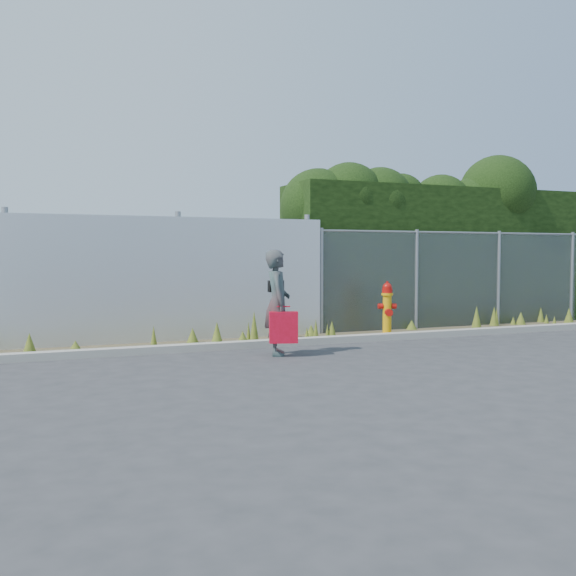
{
  "coord_description": "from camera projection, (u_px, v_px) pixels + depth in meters",
  "views": [
    {
      "loc": [
        -4.2,
        -8.14,
        1.54
      ],
      "look_at": [
        -0.3,
        1.4,
        1.0
      ],
      "focal_mm": 40.0,
      "sensor_mm": 36.0,
      "label": 1
    }
  ],
  "objects": [
    {
      "name": "black_shoulder_bag",
      "position": [
        276.0,
        286.0,
        9.96
      ],
      "size": [
        0.24,
        0.1,
        0.18
      ],
      "rotation": [
        0.0,
        0.0,
        0.03
      ],
      "color": "black"
    },
    {
      "name": "hedge",
      "position": [
        439.0,
        234.0,
        14.47
      ],
      "size": [
        7.53,
        1.97,
        3.84
      ],
      "color": "black",
      "rests_on": "ground"
    },
    {
      "name": "fire_hydrant",
      "position": [
        387.0,
        310.0,
        12.1
      ],
      "size": [
        0.35,
        0.31,
        1.03
      ],
      "rotation": [
        0.0,
        0.0,
        -0.3
      ],
      "color": "#DD9F0B",
      "rests_on": "ground"
    },
    {
      "name": "red_tote_bag",
      "position": [
        283.0,
        327.0,
        9.61
      ],
      "size": [
        0.43,
        0.16,
        0.56
      ],
      "rotation": [
        0.0,
        0.0,
        -0.29
      ],
      "color": "#B30A18"
    },
    {
      "name": "curb",
      "position": [
        295.0,
        342.0,
        10.85
      ],
      "size": [
        16.0,
        0.22,
        0.12
      ],
      "primitive_type": "cube",
      "color": "#9B968C",
      "rests_on": "ground"
    },
    {
      "name": "weed_strip",
      "position": [
        324.0,
        332.0,
        11.78
      ],
      "size": [
        16.0,
        1.26,
        0.55
      ],
      "color": "#4C412B",
      "rests_on": "ground"
    },
    {
      "name": "corrugated_fence",
      "position": [
        88.0,
        281.0,
        10.69
      ],
      "size": [
        8.5,
        0.21,
        2.3
      ],
      "color": "silver",
      "rests_on": "ground"
    },
    {
      "name": "woman",
      "position": [
        277.0,
        303.0,
        9.79
      ],
      "size": [
        0.54,
        0.68,
        1.61
      ],
      "primitive_type": "imported",
      "rotation": [
        0.0,
        0.0,
        1.26
      ],
      "color": "#106663",
      "rests_on": "ground"
    },
    {
      "name": "ground",
      "position": [
        344.0,
        362.0,
        9.19
      ],
      "size": [
        80.0,
        80.0,
        0.0
      ],
      "primitive_type": "plane",
      "color": "#343336",
      "rests_on": "ground"
    },
    {
      "name": "chainlink_fence",
      "position": [
        459.0,
        279.0,
        13.52
      ],
      "size": [
        6.5,
        0.07,
        2.05
      ],
      "color": "gray",
      "rests_on": "ground"
    }
  ]
}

